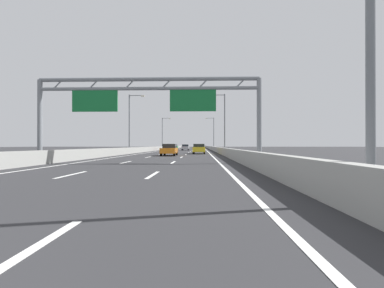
% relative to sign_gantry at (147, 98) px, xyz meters
% --- Properties ---
extents(ground_plane, '(260.00, 260.00, 0.00)m').
position_rel_sign_gantry_xyz_m(ground_plane, '(0.08, 79.05, -4.83)').
color(ground_plane, '#2D2D30').
extents(lane_dash_left_1, '(0.16, 3.00, 0.01)m').
position_rel_sign_gantry_xyz_m(lane_dash_left_1, '(-1.72, -8.45, -4.82)').
color(lane_dash_left_1, white).
rests_on(lane_dash_left_1, ground_plane).
extents(lane_dash_left_2, '(0.16, 3.00, 0.01)m').
position_rel_sign_gantry_xyz_m(lane_dash_left_2, '(-1.72, 0.55, -4.82)').
color(lane_dash_left_2, white).
rests_on(lane_dash_left_2, ground_plane).
extents(lane_dash_left_3, '(0.16, 3.00, 0.01)m').
position_rel_sign_gantry_xyz_m(lane_dash_left_3, '(-1.72, 9.55, -4.82)').
color(lane_dash_left_3, white).
rests_on(lane_dash_left_3, ground_plane).
extents(lane_dash_left_4, '(0.16, 3.00, 0.01)m').
position_rel_sign_gantry_xyz_m(lane_dash_left_4, '(-1.72, 18.55, -4.82)').
color(lane_dash_left_4, white).
rests_on(lane_dash_left_4, ground_plane).
extents(lane_dash_left_5, '(0.16, 3.00, 0.01)m').
position_rel_sign_gantry_xyz_m(lane_dash_left_5, '(-1.72, 27.55, -4.82)').
color(lane_dash_left_5, white).
rests_on(lane_dash_left_5, ground_plane).
extents(lane_dash_left_6, '(0.16, 3.00, 0.01)m').
position_rel_sign_gantry_xyz_m(lane_dash_left_6, '(-1.72, 36.55, -4.82)').
color(lane_dash_left_6, white).
rests_on(lane_dash_left_6, ground_plane).
extents(lane_dash_left_7, '(0.16, 3.00, 0.01)m').
position_rel_sign_gantry_xyz_m(lane_dash_left_7, '(-1.72, 45.55, -4.82)').
color(lane_dash_left_7, white).
rests_on(lane_dash_left_7, ground_plane).
extents(lane_dash_left_8, '(0.16, 3.00, 0.01)m').
position_rel_sign_gantry_xyz_m(lane_dash_left_8, '(-1.72, 54.55, -4.82)').
color(lane_dash_left_8, white).
rests_on(lane_dash_left_8, ground_plane).
extents(lane_dash_left_9, '(0.16, 3.00, 0.01)m').
position_rel_sign_gantry_xyz_m(lane_dash_left_9, '(-1.72, 63.55, -4.82)').
color(lane_dash_left_9, white).
rests_on(lane_dash_left_9, ground_plane).
extents(lane_dash_left_10, '(0.16, 3.00, 0.01)m').
position_rel_sign_gantry_xyz_m(lane_dash_left_10, '(-1.72, 72.55, -4.82)').
color(lane_dash_left_10, white).
rests_on(lane_dash_left_10, ground_plane).
extents(lane_dash_left_11, '(0.16, 3.00, 0.01)m').
position_rel_sign_gantry_xyz_m(lane_dash_left_11, '(-1.72, 81.55, -4.82)').
color(lane_dash_left_11, white).
rests_on(lane_dash_left_11, ground_plane).
extents(lane_dash_left_12, '(0.16, 3.00, 0.01)m').
position_rel_sign_gantry_xyz_m(lane_dash_left_12, '(-1.72, 90.55, -4.82)').
color(lane_dash_left_12, white).
rests_on(lane_dash_left_12, ground_plane).
extents(lane_dash_left_13, '(0.16, 3.00, 0.01)m').
position_rel_sign_gantry_xyz_m(lane_dash_left_13, '(-1.72, 99.55, -4.82)').
color(lane_dash_left_13, white).
rests_on(lane_dash_left_13, ground_plane).
extents(lane_dash_left_14, '(0.16, 3.00, 0.01)m').
position_rel_sign_gantry_xyz_m(lane_dash_left_14, '(-1.72, 108.55, -4.82)').
color(lane_dash_left_14, white).
rests_on(lane_dash_left_14, ground_plane).
extents(lane_dash_left_15, '(0.16, 3.00, 0.01)m').
position_rel_sign_gantry_xyz_m(lane_dash_left_15, '(-1.72, 117.55, -4.82)').
color(lane_dash_left_15, white).
rests_on(lane_dash_left_15, ground_plane).
extents(lane_dash_left_16, '(0.16, 3.00, 0.01)m').
position_rel_sign_gantry_xyz_m(lane_dash_left_16, '(-1.72, 126.55, -4.82)').
color(lane_dash_left_16, white).
rests_on(lane_dash_left_16, ground_plane).
extents(lane_dash_left_17, '(0.16, 3.00, 0.01)m').
position_rel_sign_gantry_xyz_m(lane_dash_left_17, '(-1.72, 135.55, -4.82)').
color(lane_dash_left_17, white).
rests_on(lane_dash_left_17, ground_plane).
extents(lane_dash_right_0, '(0.16, 3.00, 0.01)m').
position_rel_sign_gantry_xyz_m(lane_dash_right_0, '(1.88, -17.45, -4.82)').
color(lane_dash_right_0, white).
rests_on(lane_dash_right_0, ground_plane).
extents(lane_dash_right_1, '(0.16, 3.00, 0.01)m').
position_rel_sign_gantry_xyz_m(lane_dash_right_1, '(1.88, -8.45, -4.82)').
color(lane_dash_right_1, white).
rests_on(lane_dash_right_1, ground_plane).
extents(lane_dash_right_2, '(0.16, 3.00, 0.01)m').
position_rel_sign_gantry_xyz_m(lane_dash_right_2, '(1.88, 0.55, -4.82)').
color(lane_dash_right_2, white).
rests_on(lane_dash_right_2, ground_plane).
extents(lane_dash_right_3, '(0.16, 3.00, 0.01)m').
position_rel_sign_gantry_xyz_m(lane_dash_right_3, '(1.88, 9.55, -4.82)').
color(lane_dash_right_3, white).
rests_on(lane_dash_right_3, ground_plane).
extents(lane_dash_right_4, '(0.16, 3.00, 0.01)m').
position_rel_sign_gantry_xyz_m(lane_dash_right_4, '(1.88, 18.55, -4.82)').
color(lane_dash_right_4, white).
rests_on(lane_dash_right_4, ground_plane).
extents(lane_dash_right_5, '(0.16, 3.00, 0.01)m').
position_rel_sign_gantry_xyz_m(lane_dash_right_5, '(1.88, 27.55, -4.82)').
color(lane_dash_right_5, white).
rests_on(lane_dash_right_5, ground_plane).
extents(lane_dash_right_6, '(0.16, 3.00, 0.01)m').
position_rel_sign_gantry_xyz_m(lane_dash_right_6, '(1.88, 36.55, -4.82)').
color(lane_dash_right_6, white).
rests_on(lane_dash_right_6, ground_plane).
extents(lane_dash_right_7, '(0.16, 3.00, 0.01)m').
position_rel_sign_gantry_xyz_m(lane_dash_right_7, '(1.88, 45.55, -4.82)').
color(lane_dash_right_7, white).
rests_on(lane_dash_right_7, ground_plane).
extents(lane_dash_right_8, '(0.16, 3.00, 0.01)m').
position_rel_sign_gantry_xyz_m(lane_dash_right_8, '(1.88, 54.55, -4.82)').
color(lane_dash_right_8, white).
rests_on(lane_dash_right_8, ground_plane).
extents(lane_dash_right_9, '(0.16, 3.00, 0.01)m').
position_rel_sign_gantry_xyz_m(lane_dash_right_9, '(1.88, 63.55, -4.82)').
color(lane_dash_right_9, white).
rests_on(lane_dash_right_9, ground_plane).
extents(lane_dash_right_10, '(0.16, 3.00, 0.01)m').
position_rel_sign_gantry_xyz_m(lane_dash_right_10, '(1.88, 72.55, -4.82)').
color(lane_dash_right_10, white).
rests_on(lane_dash_right_10, ground_plane).
extents(lane_dash_right_11, '(0.16, 3.00, 0.01)m').
position_rel_sign_gantry_xyz_m(lane_dash_right_11, '(1.88, 81.55, -4.82)').
color(lane_dash_right_11, white).
rests_on(lane_dash_right_11, ground_plane).
extents(lane_dash_right_12, '(0.16, 3.00, 0.01)m').
position_rel_sign_gantry_xyz_m(lane_dash_right_12, '(1.88, 90.55, -4.82)').
color(lane_dash_right_12, white).
rests_on(lane_dash_right_12, ground_plane).
extents(lane_dash_right_13, '(0.16, 3.00, 0.01)m').
position_rel_sign_gantry_xyz_m(lane_dash_right_13, '(1.88, 99.55, -4.82)').
color(lane_dash_right_13, white).
rests_on(lane_dash_right_13, ground_plane).
extents(lane_dash_right_14, '(0.16, 3.00, 0.01)m').
position_rel_sign_gantry_xyz_m(lane_dash_right_14, '(1.88, 108.55, -4.82)').
color(lane_dash_right_14, white).
rests_on(lane_dash_right_14, ground_plane).
extents(lane_dash_right_15, '(0.16, 3.00, 0.01)m').
position_rel_sign_gantry_xyz_m(lane_dash_right_15, '(1.88, 117.55, -4.82)').
color(lane_dash_right_15, white).
rests_on(lane_dash_right_15, ground_plane).
extents(lane_dash_right_16, '(0.16, 3.00, 0.01)m').
position_rel_sign_gantry_xyz_m(lane_dash_right_16, '(1.88, 126.55, -4.82)').
color(lane_dash_right_16, white).
rests_on(lane_dash_right_16, ground_plane).
extents(lane_dash_right_17, '(0.16, 3.00, 0.01)m').
position_rel_sign_gantry_xyz_m(lane_dash_right_17, '(1.88, 135.55, -4.82)').
color(lane_dash_right_17, white).
rests_on(lane_dash_right_17, ground_plane).
extents(edge_line_left, '(0.16, 176.00, 0.01)m').
position_rel_sign_gantry_xyz_m(edge_line_left, '(-5.17, 67.05, -4.82)').
color(edge_line_left, white).
rests_on(edge_line_left, ground_plane).
extents(edge_line_right, '(0.16, 176.00, 0.01)m').
position_rel_sign_gantry_xyz_m(edge_line_right, '(5.33, 67.05, -4.82)').
color(edge_line_right, white).
rests_on(edge_line_right, ground_plane).
extents(barrier_left, '(0.45, 220.00, 0.95)m').
position_rel_sign_gantry_xyz_m(barrier_left, '(-6.82, 89.05, -4.35)').
color(barrier_left, '#9E9E99').
rests_on(barrier_left, ground_plane).
extents(barrier_right, '(0.45, 220.00, 0.95)m').
position_rel_sign_gantry_xyz_m(barrier_right, '(6.98, 89.05, -4.35)').
color(barrier_right, '#9E9E99').
rests_on(barrier_right, ground_plane).
extents(sign_gantry, '(16.69, 0.36, 6.36)m').
position_rel_sign_gantry_xyz_m(sign_gantry, '(0.00, 0.00, 0.00)').
color(sign_gantry, gray).
rests_on(sign_gantry, ground_plane).
extents(streetlamp_left_mid, '(2.58, 0.28, 9.50)m').
position_rel_sign_gantry_xyz_m(streetlamp_left_mid, '(-7.39, 24.50, 0.57)').
color(streetlamp_left_mid, slate).
rests_on(streetlamp_left_mid, ground_plane).
extents(streetlamp_right_mid, '(2.58, 0.28, 9.50)m').
position_rel_sign_gantry_xyz_m(streetlamp_right_mid, '(7.54, 24.50, 0.57)').
color(streetlamp_right_mid, slate).
rests_on(streetlamp_right_mid, ground_plane).
extents(streetlamp_left_far, '(2.58, 0.28, 9.50)m').
position_rel_sign_gantry_xyz_m(streetlamp_left_far, '(-7.39, 63.30, 0.57)').
color(streetlamp_left_far, slate).
rests_on(streetlamp_left_far, ground_plane).
extents(streetlamp_right_far, '(2.58, 0.28, 9.50)m').
position_rel_sign_gantry_xyz_m(streetlamp_right_far, '(7.54, 63.30, 0.57)').
color(streetlamp_right_far, slate).
rests_on(streetlamp_right_far, ground_plane).
extents(yellow_car, '(1.82, 4.59, 1.49)m').
position_rel_sign_gantry_xyz_m(yellow_car, '(3.68, 21.41, -4.06)').
color(yellow_car, yellow).
rests_on(yellow_car, ground_plane).
extents(silver_car, '(1.75, 4.37, 1.47)m').
position_rel_sign_gantry_xyz_m(silver_car, '(0.05, 50.04, -4.08)').
color(silver_car, '#A8ADB2').
rests_on(silver_car, ground_plane).
extents(green_car, '(1.79, 4.32, 1.51)m').
position_rel_sign_gantry_xyz_m(green_car, '(-3.64, 59.76, -4.06)').
color(green_car, '#1E7A38').
rests_on(green_car, ground_plane).
extents(orange_car, '(1.79, 4.44, 1.46)m').
position_rel_sign_gantry_xyz_m(orange_car, '(0.06, 14.10, -4.08)').
color(orange_car, orange).
rests_on(orange_car, ground_plane).
extents(white_car, '(1.71, 4.69, 1.45)m').
position_rel_sign_gantry_xyz_m(white_car, '(3.77, 89.97, -4.08)').
color(white_car, silver).
rests_on(white_car, ground_plane).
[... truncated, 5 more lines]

